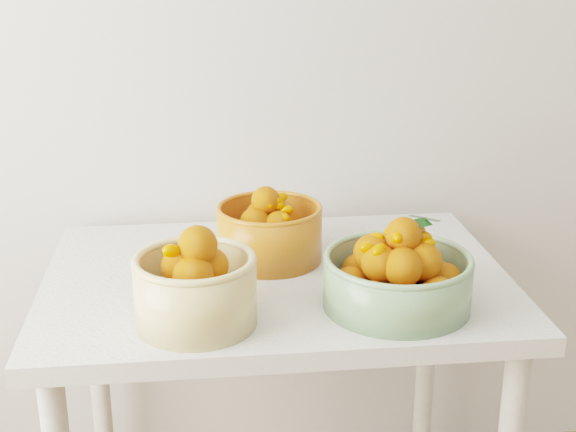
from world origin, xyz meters
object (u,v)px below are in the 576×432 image
bowl_cream (196,287)px  bowl_green (398,276)px  bowl_orange (269,231)px  table (277,314)px

bowl_cream → bowl_green: bearing=4.4°
bowl_orange → bowl_green: bearing=-50.1°
bowl_green → bowl_orange: bearing=129.9°
bowl_cream → bowl_green: size_ratio=0.71×
table → bowl_orange: bearing=94.4°
bowl_cream → bowl_green: bowl_cream is taller
bowl_cream → bowl_green: (0.39, 0.03, -0.01)m
bowl_cream → bowl_orange: size_ratio=0.84×
table → bowl_cream: bearing=-128.7°
bowl_green → table: bearing=140.0°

